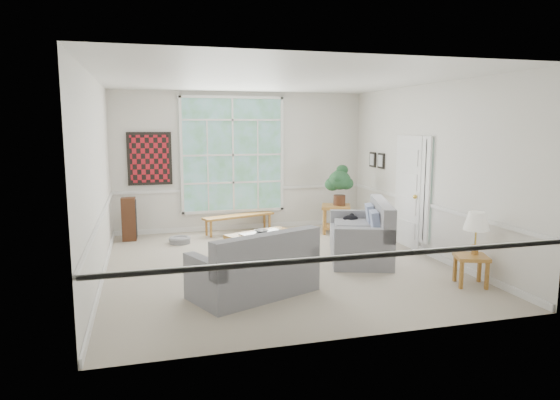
# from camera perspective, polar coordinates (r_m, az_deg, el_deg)

# --- Properties ---
(floor) EXTENTS (5.50, 6.00, 0.01)m
(floor) POSITION_cam_1_polar(r_m,az_deg,el_deg) (8.34, -0.30, -7.41)
(floor) COLOR #A59A88
(floor) RESTS_ON ground
(ceiling) EXTENTS (5.50, 6.00, 0.02)m
(ceiling) POSITION_cam_1_polar(r_m,az_deg,el_deg) (8.05, -0.32, 13.62)
(ceiling) COLOR white
(ceiling) RESTS_ON ground
(wall_back) EXTENTS (5.50, 0.02, 3.00)m
(wall_back) POSITION_cam_1_polar(r_m,az_deg,el_deg) (10.97, -4.40, 4.41)
(wall_back) COLOR silver
(wall_back) RESTS_ON ground
(wall_front) EXTENTS (5.50, 0.02, 3.00)m
(wall_front) POSITION_cam_1_polar(r_m,az_deg,el_deg) (5.24, 8.25, -0.20)
(wall_front) COLOR silver
(wall_front) RESTS_ON ground
(wall_left) EXTENTS (0.02, 6.00, 3.00)m
(wall_left) POSITION_cam_1_polar(r_m,az_deg,el_deg) (7.81, -20.20, 2.23)
(wall_left) COLOR silver
(wall_left) RESTS_ON ground
(wall_right) EXTENTS (0.02, 6.00, 3.00)m
(wall_right) POSITION_cam_1_polar(r_m,az_deg,el_deg) (9.16, 16.57, 3.26)
(wall_right) COLOR silver
(wall_right) RESTS_ON ground
(window_back) EXTENTS (2.30, 0.08, 2.40)m
(window_back) POSITION_cam_1_polar(r_m,az_deg,el_deg) (10.88, -5.40, 5.15)
(window_back) COLOR white
(window_back) RESTS_ON wall_back
(entry_door) EXTENTS (0.08, 0.90, 2.10)m
(entry_door) POSITION_cam_1_polar(r_m,az_deg,el_deg) (9.70, 14.39, 0.95)
(entry_door) COLOR white
(entry_door) RESTS_ON floor
(door_sidelight) EXTENTS (0.08, 0.26, 1.90)m
(door_sidelight) POSITION_cam_1_polar(r_m,az_deg,el_deg) (9.15, 16.36, 1.06)
(door_sidelight) COLOR white
(door_sidelight) RESTS_ON wall_right
(wall_art) EXTENTS (0.90, 0.06, 1.10)m
(wall_art) POSITION_cam_1_polar(r_m,az_deg,el_deg) (10.71, -14.68, 4.59)
(wall_art) COLOR #5B1115
(wall_art) RESTS_ON wall_back
(wall_frame_near) EXTENTS (0.04, 0.26, 0.32)m
(wall_frame_near) POSITION_cam_1_polar(r_m,az_deg,el_deg) (10.66, 11.43, 4.41)
(wall_frame_near) COLOR black
(wall_frame_near) RESTS_ON wall_right
(wall_frame_far) EXTENTS (0.04, 0.26, 0.32)m
(wall_frame_far) POSITION_cam_1_polar(r_m,az_deg,el_deg) (11.02, 10.49, 4.57)
(wall_frame_far) COLOR black
(wall_frame_far) RESTS_ON wall_right
(loveseat_right) EXTENTS (1.50, 2.05, 1.00)m
(loveseat_right) POSITION_cam_1_polar(r_m,az_deg,el_deg) (8.76, 9.08, -3.35)
(loveseat_right) COLOR gray
(loveseat_right) RESTS_ON floor
(loveseat_front) EXTENTS (1.86, 1.44, 0.90)m
(loveseat_front) POSITION_cam_1_polar(r_m,az_deg,el_deg) (6.82, -3.08, -7.11)
(loveseat_front) COLOR gray
(loveseat_front) RESTS_ON floor
(coffee_table) EXTENTS (1.37, 1.08, 0.45)m
(coffee_table) POSITION_cam_1_polar(r_m,az_deg,el_deg) (8.63, -1.92, -5.29)
(coffee_table) COLOR #A8702E
(coffee_table) RESTS_ON floor
(pewter_bowl) EXTENTS (0.36, 0.36, 0.07)m
(pewter_bowl) POSITION_cam_1_polar(r_m,az_deg,el_deg) (8.61, -2.12, -3.56)
(pewter_bowl) COLOR #96979C
(pewter_bowl) RESTS_ON coffee_table
(window_bench) EXTENTS (1.63, 0.81, 0.38)m
(window_bench) POSITION_cam_1_polar(r_m,az_deg,el_deg) (10.78, -4.73, -2.72)
(window_bench) COLOR #A8702E
(window_bench) RESTS_ON floor
(end_table) EXTENTS (0.78, 0.78, 0.60)m
(end_table) POSITION_cam_1_polar(r_m,az_deg,el_deg) (10.75, 6.40, -2.17)
(end_table) COLOR #A8702E
(end_table) RESTS_ON floor
(houseplant) EXTENTS (0.62, 0.62, 0.87)m
(houseplant) POSITION_cam_1_polar(r_m,az_deg,el_deg) (10.65, 6.83, 1.72)
(houseplant) COLOR #204B29
(houseplant) RESTS_ON end_table
(side_table) EXTENTS (0.56, 0.56, 0.44)m
(side_table) POSITION_cam_1_polar(r_m,az_deg,el_deg) (7.74, 20.96, -7.52)
(side_table) COLOR #A8702E
(side_table) RESTS_ON floor
(table_lamp) EXTENTS (0.50, 0.50, 0.62)m
(table_lamp) POSITION_cam_1_polar(r_m,az_deg,el_deg) (7.69, 21.48, -3.56)
(table_lamp) COLOR white
(table_lamp) RESTS_ON side_table
(pet_bed) EXTENTS (0.45, 0.45, 0.13)m
(pet_bed) POSITION_cam_1_polar(r_m,az_deg,el_deg) (9.98, -11.39, -4.51)
(pet_bed) COLOR slate
(pet_bed) RESTS_ON floor
(floor_speaker) EXTENTS (0.28, 0.23, 0.87)m
(floor_speaker) POSITION_cam_1_polar(r_m,az_deg,el_deg) (10.37, -16.88, -2.12)
(floor_speaker) COLOR #422313
(floor_speaker) RESTS_ON floor
(cat) EXTENTS (0.32, 0.24, 0.14)m
(cat) POSITION_cam_1_polar(r_m,az_deg,el_deg) (9.37, 8.06, -2.05)
(cat) COLOR black
(cat) RESTS_ON loveseat_right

